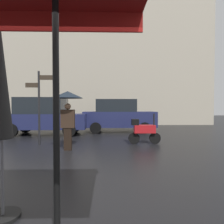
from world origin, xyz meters
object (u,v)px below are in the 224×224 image
at_px(parked_car_left, 44,116).
at_px(pedestrian_with_umbrella, 68,103).
at_px(parked_car_right, 118,115).
at_px(parked_scooter, 143,130).
at_px(folded_patio_umbrella_near, 1,90).
at_px(street_signpost, 39,100).

bearing_deg(parked_car_left, pedestrian_with_umbrella, -56.14).
bearing_deg(parked_car_right, parked_car_left, 0.62).
distance_m(parked_scooter, parked_car_right, 3.90).
height_order(folded_patio_umbrella_near, street_signpost, street_signpost).
bearing_deg(folded_patio_umbrella_near, parked_car_right, 76.74).
distance_m(parked_scooter, parked_car_left, 5.64).
bearing_deg(parked_scooter, folded_patio_umbrella_near, -122.46).
height_order(folded_patio_umbrella_near, parked_scooter, folded_patio_umbrella_near).
height_order(parked_car_left, street_signpost, street_signpost).
height_order(pedestrian_with_umbrella, parked_car_left, pedestrian_with_umbrella).
xyz_separation_m(folded_patio_umbrella_near, pedestrian_with_umbrella, (0.04, 4.03, -0.08)).
height_order(parked_scooter, parked_car_left, parked_car_left).
height_order(parked_scooter, parked_car_right, parked_car_right).
bearing_deg(street_signpost, pedestrian_with_umbrella, -35.27).
relative_size(pedestrian_with_umbrella, parked_car_left, 0.46).
distance_m(parked_scooter, street_signpost, 4.32).
height_order(folded_patio_umbrella_near, parked_car_left, folded_patio_umbrella_near).
bearing_deg(pedestrian_with_umbrella, street_signpost, -44.40).
distance_m(parked_car_right, street_signpost, 5.19).
bearing_deg(street_signpost, folded_patio_umbrella_near, -75.67).
bearing_deg(pedestrian_with_umbrella, folded_patio_umbrella_near, 80.24).
xyz_separation_m(folded_patio_umbrella_near, parked_car_right, (2.08, 8.84, -0.74)).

